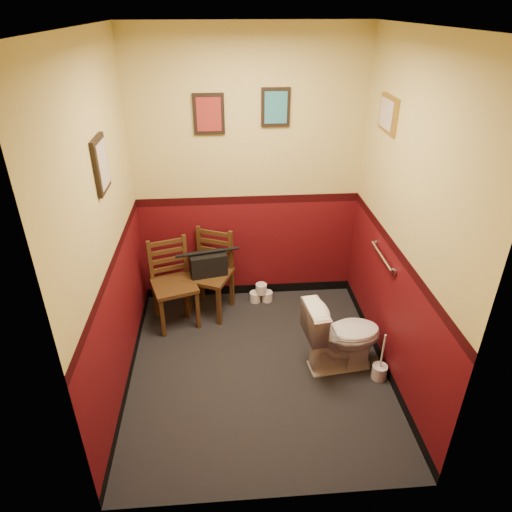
{
  "coord_description": "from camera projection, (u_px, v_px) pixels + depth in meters",
  "views": [
    {
      "loc": [
        -0.26,
        -3.01,
        2.83
      ],
      "look_at": [
        0.0,
        0.25,
        1.0
      ],
      "focal_mm": 32.0,
      "sensor_mm": 36.0,
      "label": 1
    }
  ],
  "objects": [
    {
      "name": "framed_print_right",
      "position": [
        388.0,
        114.0,
        3.61
      ],
      "size": [
        0.04,
        0.34,
        0.28
      ],
      "color": "olive",
      "rests_on": "wall_right"
    },
    {
      "name": "framed_print_back_b",
      "position": [
        276.0,
        107.0,
        4.08
      ],
      "size": [
        0.26,
        0.04,
        0.34
      ],
      "color": "black",
      "rests_on": "wall_back"
    },
    {
      "name": "chair_left",
      "position": [
        173.0,
        283.0,
        4.43
      ],
      "size": [
        0.51,
        0.51,
        0.86
      ],
      "rotation": [
        0.0,
        0.0,
        0.31
      ],
      "color": "#3E2712",
      "rests_on": "floor"
    },
    {
      "name": "floor",
      "position": [
        258.0,
        369.0,
        4.02
      ],
      "size": [
        2.2,
        2.4,
        0.0
      ],
      "primitive_type": "cube",
      "color": "black",
      "rests_on": "ground"
    },
    {
      "name": "wall_front",
      "position": [
        278.0,
        335.0,
        2.31
      ],
      "size": [
        2.2,
        0.0,
        2.7
      ],
      "primitive_type": "cube",
      "rotation": [
        -1.57,
        0.0,
        0.0
      ],
      "color": "#4E0A0F",
      "rests_on": "ground"
    },
    {
      "name": "grab_bar",
      "position": [
        382.0,
        256.0,
        3.84
      ],
      "size": [
        0.05,
        0.56,
        0.06
      ],
      "color": "silver",
      "rests_on": "wall_right"
    },
    {
      "name": "framed_print_left",
      "position": [
        101.0,
        165.0,
        3.13
      ],
      "size": [
        0.04,
        0.3,
        0.38
      ],
      "color": "black",
      "rests_on": "wall_left"
    },
    {
      "name": "tp_stack",
      "position": [
        261.0,
        294.0,
        4.89
      ],
      "size": [
        0.25,
        0.13,
        0.21
      ],
      "color": "silver",
      "rests_on": "floor"
    },
    {
      "name": "wall_back",
      "position": [
        248.0,
        177.0,
        4.4
      ],
      "size": [
        2.2,
        0.0,
        2.7
      ],
      "primitive_type": "cube",
      "rotation": [
        1.57,
        0.0,
        0.0
      ],
      "color": "#4E0A0F",
      "rests_on": "ground"
    },
    {
      "name": "wall_right",
      "position": [
        404.0,
        226.0,
        3.43
      ],
      "size": [
        0.0,
        2.4,
        2.7
      ],
      "primitive_type": "cube",
      "rotation": [
        1.57,
        0.0,
        -1.57
      ],
      "color": "#4E0A0F",
      "rests_on": "ground"
    },
    {
      "name": "toilet",
      "position": [
        342.0,
        335.0,
        3.9
      ],
      "size": [
        0.72,
        0.46,
        0.66
      ],
      "primitive_type": "imported",
      "rotation": [
        0.0,
        0.0,
        1.7
      ],
      "color": "white",
      "rests_on": "floor"
    },
    {
      "name": "handbag",
      "position": [
        208.0,
        264.0,
        4.49
      ],
      "size": [
        0.39,
        0.25,
        0.26
      ],
      "rotation": [
        0.0,
        0.0,
        0.21
      ],
      "color": "black",
      "rests_on": "chair_right"
    },
    {
      "name": "chair_right",
      "position": [
        210.0,
        273.0,
        4.59
      ],
      "size": [
        0.53,
        0.53,
        0.87
      ],
      "rotation": [
        0.0,
        0.0,
        -0.41
      ],
      "color": "#3E2712",
      "rests_on": "floor"
    },
    {
      "name": "toilet_brush",
      "position": [
        379.0,
        371.0,
        3.89
      ],
      "size": [
        0.13,
        0.13,
        0.46
      ],
      "color": "silver",
      "rests_on": "floor"
    },
    {
      "name": "framed_print_back_a",
      "position": [
        209.0,
        114.0,
        4.07
      ],
      "size": [
        0.28,
        0.04,
        0.36
      ],
      "color": "black",
      "rests_on": "wall_back"
    },
    {
      "name": "ceiling",
      "position": [
        259.0,
        26.0,
        2.7
      ],
      "size": [
        2.2,
        2.4,
        0.0
      ],
      "primitive_type": "cube",
      "rotation": [
        3.14,
        0.0,
        0.0
      ],
      "color": "silver",
      "rests_on": "ground"
    },
    {
      "name": "wall_left",
      "position": [
        107.0,
        236.0,
        3.28
      ],
      "size": [
        0.0,
        2.4,
        2.7
      ],
      "primitive_type": "cube",
      "rotation": [
        1.57,
        0.0,
        1.57
      ],
      "color": "#4E0A0F",
      "rests_on": "ground"
    }
  ]
}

